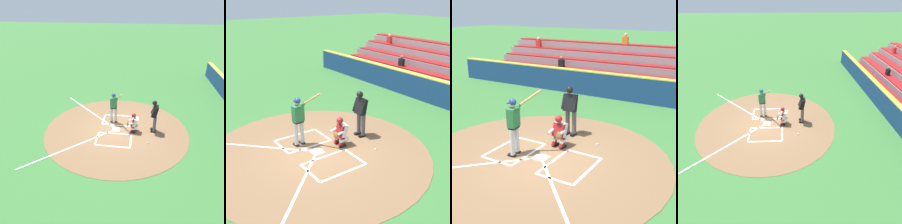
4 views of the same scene
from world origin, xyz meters
TOP-DOWN VIEW (x-y plane):
  - ground_plane at (0.00, 0.00)m, footprint 120.00×120.00m
  - dirt_circle at (0.00, 0.00)m, footprint 8.00×8.00m
  - home_plate_and_chalk at (0.00, 0.88)m, footprint 7.93×4.91m
  - batter at (0.81, 0.25)m, footprint 0.89×0.79m
  - catcher at (-0.08, -0.97)m, footprint 0.59×0.65m
  - plate_umpire at (0.13, -2.08)m, footprint 0.59×0.41m
  - baseball at (-1.11, -1.79)m, footprint 0.07×0.07m
  - backstop_wall at (0.00, -7.50)m, footprint 22.00×0.36m

SIDE VIEW (x-z plane):
  - ground_plane at x=0.00m, z-range 0.00..0.00m
  - dirt_circle at x=0.00m, z-range 0.00..0.01m
  - home_plate_and_chalk at x=0.00m, z-range 0.01..0.02m
  - baseball at x=-1.11m, z-range 0.00..0.07m
  - catcher at x=-0.08m, z-range 0.02..1.15m
  - backstop_wall at x=0.00m, z-range 0.00..1.31m
  - plate_umpire at x=0.13m, z-range 0.14..2.01m
  - batter at x=0.81m, z-range 0.04..2.16m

